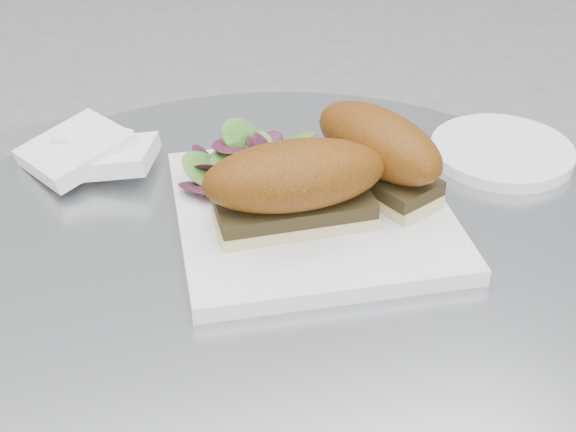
# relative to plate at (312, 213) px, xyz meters

# --- Properties ---
(plate) EXTENTS (0.27, 0.27, 0.02)m
(plate) POSITION_rel_plate_xyz_m (0.00, 0.00, 0.00)
(plate) COLOR white
(plate) RESTS_ON table
(sandwich_left) EXTENTS (0.17, 0.08, 0.08)m
(sandwich_left) POSITION_rel_plate_xyz_m (-0.02, -0.02, 0.05)
(sandwich_left) COLOR #ECDF93
(sandwich_left) RESTS_ON plate
(sandwich_right) EXTENTS (0.12, 0.16, 0.08)m
(sandwich_right) POSITION_rel_plate_xyz_m (0.07, 0.01, 0.05)
(sandwich_right) COLOR #ECDF93
(sandwich_right) RESTS_ON plate
(salad) EXTENTS (0.12, 0.12, 0.05)m
(salad) POSITION_rel_plate_xyz_m (-0.05, 0.07, 0.03)
(salad) COLOR #5D9932
(salad) RESTS_ON plate
(napkin) EXTENTS (0.14, 0.14, 0.02)m
(napkin) POSITION_rel_plate_xyz_m (-0.18, 0.15, 0.00)
(napkin) COLOR white
(napkin) RESTS_ON table
(saucer) EXTENTS (0.15, 0.15, 0.01)m
(saucer) POSITION_rel_plate_xyz_m (0.23, 0.05, -0.00)
(saucer) COLOR white
(saucer) RESTS_ON table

